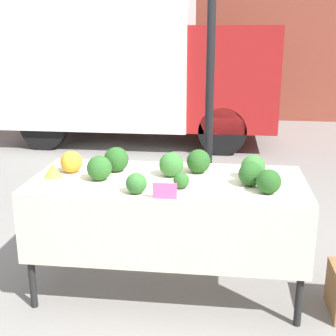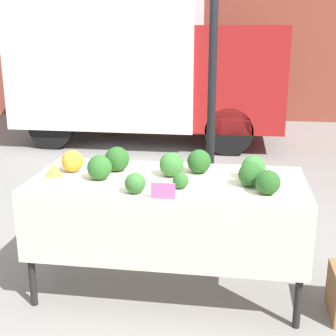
% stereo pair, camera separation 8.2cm
% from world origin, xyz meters
% --- Properties ---
extents(ground_plane, '(40.00, 40.00, 0.00)m').
position_xyz_m(ground_plane, '(0.00, 0.00, 0.00)').
color(ground_plane, gray).
extents(building_facade, '(16.00, 0.60, 4.65)m').
position_xyz_m(building_facade, '(0.00, 7.56, 2.33)').
color(building_facade, brown).
rests_on(building_facade, ground_plane).
extents(tent_pole, '(0.07, 0.07, 2.51)m').
position_xyz_m(tent_pole, '(0.26, 0.72, 1.26)').
color(tent_pole, black).
rests_on(tent_pole, ground_plane).
extents(parked_truck, '(4.49, 2.01, 2.63)m').
position_xyz_m(parked_truck, '(-1.20, 4.96, 1.38)').
color(parked_truck, white).
rests_on(parked_truck, ground_plane).
extents(market_table, '(1.96, 0.88, 0.88)m').
position_xyz_m(market_table, '(0.00, -0.07, 0.77)').
color(market_table, beige).
rests_on(market_table, ground_plane).
extents(orange_cauliflower, '(0.16, 0.16, 0.16)m').
position_xyz_m(orange_cauliflower, '(-0.74, 0.07, 0.96)').
color(orange_cauliflower, orange).
rests_on(orange_cauliflower, market_table).
extents(romanesco_head, '(0.13, 0.13, 0.10)m').
position_xyz_m(romanesco_head, '(-0.84, -0.06, 0.93)').
color(romanesco_head, '#93B238').
rests_on(romanesco_head, market_table).
extents(broccoli_head_0, '(0.18, 0.18, 0.18)m').
position_xyz_m(broccoli_head_0, '(0.21, 0.17, 0.97)').
color(broccoli_head_0, '#23511E').
rests_on(broccoli_head_0, market_table).
extents(broccoli_head_1, '(0.18, 0.18, 0.18)m').
position_xyz_m(broccoli_head_1, '(0.61, 0.07, 0.97)').
color(broccoli_head_1, '#336B2D').
rests_on(broccoli_head_1, market_table).
extents(broccoli_head_2, '(0.18, 0.18, 0.18)m').
position_xyz_m(broccoli_head_2, '(-0.48, -0.09, 0.97)').
color(broccoli_head_2, '#285B23').
rests_on(broccoli_head_2, market_table).
extents(broccoli_head_3, '(0.14, 0.14, 0.14)m').
position_xyz_m(broccoli_head_3, '(-0.17, -0.34, 0.95)').
color(broccoli_head_3, '#336B2D').
rests_on(broccoli_head_3, market_table).
extents(broccoli_head_4, '(0.16, 0.16, 0.16)m').
position_xyz_m(broccoli_head_4, '(0.69, -0.24, 0.96)').
color(broccoli_head_4, '#23511E').
rests_on(broccoli_head_4, market_table).
extents(broccoli_head_5, '(0.11, 0.11, 0.11)m').
position_xyz_m(broccoli_head_5, '(0.12, -0.20, 0.94)').
color(broccoli_head_5, '#285B23').
rests_on(broccoli_head_5, market_table).
extents(broccoli_head_6, '(0.18, 0.18, 0.18)m').
position_xyz_m(broccoli_head_6, '(0.02, 0.06, 0.97)').
color(broccoli_head_6, '#336B2D').
rests_on(broccoli_head_6, market_table).
extents(broccoli_head_7, '(0.17, 0.17, 0.17)m').
position_xyz_m(broccoli_head_7, '(0.58, -0.09, 0.96)').
color(broccoli_head_7, '#23511E').
rests_on(broccoli_head_7, market_table).
extents(broccoli_head_8, '(0.19, 0.19, 0.19)m').
position_xyz_m(broccoli_head_8, '(-0.41, 0.14, 0.97)').
color(broccoli_head_8, '#23511E').
rests_on(broccoli_head_8, market_table).
extents(price_sign, '(0.16, 0.01, 0.11)m').
position_xyz_m(price_sign, '(0.03, -0.43, 0.93)').
color(price_sign, '#F45B9E').
rests_on(price_sign, market_table).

